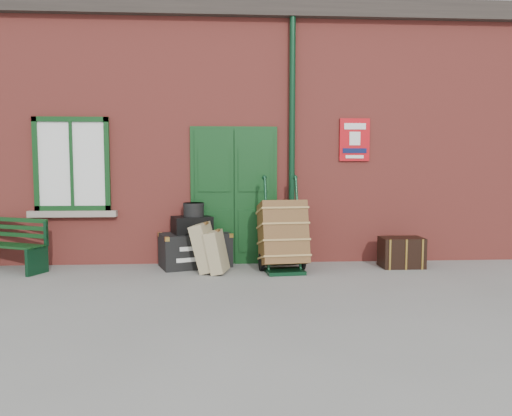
{
  "coord_description": "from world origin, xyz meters",
  "views": [
    {
      "loc": [
        -0.44,
        -6.73,
        1.64
      ],
      "look_at": [
        0.01,
        0.6,
        1.0
      ],
      "focal_mm": 35.0,
      "sensor_mm": 36.0,
      "label": 1
    }
  ],
  "objects": [
    {
      "name": "strongbox",
      "position": [
        -0.98,
        1.25,
        0.68
      ],
      "size": [
        0.7,
        0.6,
        0.27
      ],
      "primitive_type": "cube",
      "rotation": [
        0.0,
        0.0,
        0.32
      ],
      "color": "black",
      "rests_on": "houdini_trunk"
    },
    {
      "name": "dark_trunk",
      "position": [
        2.37,
        1.0,
        0.24
      ],
      "size": [
        0.67,
        0.44,
        0.48
      ],
      "primitive_type": "cube",
      "rotation": [
        0.0,
        0.0,
        -0.0
      ],
      "color": "black",
      "rests_on": "ground"
    },
    {
      "name": "porter_trolley",
      "position": [
        0.44,
        0.83,
        0.56
      ],
      "size": [
        0.77,
        0.82,
        1.44
      ],
      "rotation": [
        0.0,
        0.0,
        0.1
      ],
      "color": "black",
      "rests_on": "ground"
    },
    {
      "name": "suitcase_back",
      "position": [
        -0.76,
        0.84,
        0.38
      ],
      "size": [
        0.5,
        0.6,
        0.76
      ],
      "primitive_type": "cube",
      "rotation": [
        0.0,
        -0.25,
        -0.24
      ],
      "color": "tan",
      "rests_on": "ground"
    },
    {
      "name": "ground",
      "position": [
        0.0,
        0.0,
        0.0
      ],
      "size": [
        80.0,
        80.0,
        0.0
      ],
      "primitive_type": "plane",
      "color": "gray",
      "rests_on": "ground"
    },
    {
      "name": "hatbox",
      "position": [
        -0.95,
        1.25,
        0.92
      ],
      "size": [
        0.41,
        0.41,
        0.22
      ],
      "primitive_type": "cylinder",
      "rotation": [
        0.0,
        0.0,
        0.32
      ],
      "color": "black",
      "rests_on": "strongbox"
    },
    {
      "name": "bench",
      "position": [
        -3.83,
        1.14,
        0.42
      ],
      "size": [
        1.41,
        0.95,
        0.84
      ],
      "rotation": [
        0.0,
        0.0,
        -0.43
      ],
      "color": "#0F3815",
      "rests_on": "ground"
    },
    {
      "name": "houdini_trunk",
      "position": [
        -0.93,
        1.25,
        0.27
      ],
      "size": [
        1.22,
        0.91,
        0.54
      ],
      "primitive_type": "cube",
      "rotation": [
        0.0,
        0.0,
        0.32
      ],
      "color": "black",
      "rests_on": "ground"
    },
    {
      "name": "suitcase_front",
      "position": [
        -0.58,
        0.74,
        0.33
      ],
      "size": [
        0.41,
        0.53,
        0.65
      ],
      "primitive_type": "cube",
      "rotation": [
        0.0,
        -0.2,
        -0.24
      ],
      "color": "tan",
      "rests_on": "ground"
    },
    {
      "name": "station_building",
      "position": [
        -0.0,
        3.49,
        2.16
      ],
      "size": [
        10.3,
        4.3,
        4.36
      ],
      "color": "#B14239",
      "rests_on": "ground"
    }
  ]
}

